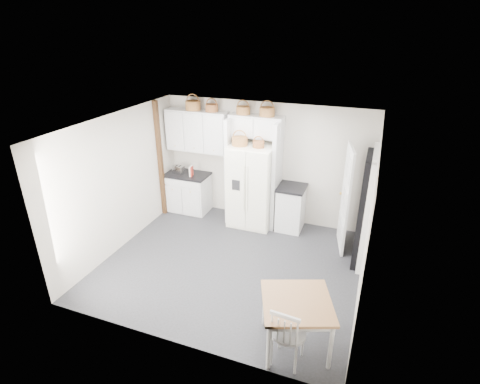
% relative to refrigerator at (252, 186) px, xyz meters
% --- Properties ---
extents(floor, '(4.50, 4.50, 0.00)m').
position_rel_refrigerator_xyz_m(floor, '(0.15, -1.60, -0.89)').
color(floor, '#252528').
rests_on(floor, ground).
extents(ceiling, '(4.50, 4.50, 0.00)m').
position_rel_refrigerator_xyz_m(ceiling, '(0.15, -1.60, 1.71)').
color(ceiling, white).
rests_on(ceiling, wall_back).
extents(wall_back, '(4.50, 0.00, 4.50)m').
position_rel_refrigerator_xyz_m(wall_back, '(0.15, 0.40, 0.41)').
color(wall_back, beige).
rests_on(wall_back, floor).
extents(wall_left, '(0.00, 4.00, 4.00)m').
position_rel_refrigerator_xyz_m(wall_left, '(-2.10, -1.60, 0.41)').
color(wall_left, beige).
rests_on(wall_left, floor).
extents(wall_right, '(0.00, 4.00, 4.00)m').
position_rel_refrigerator_xyz_m(wall_right, '(2.40, -1.60, 0.41)').
color(wall_right, beige).
rests_on(wall_right, floor).
extents(refrigerator, '(0.92, 0.74, 1.79)m').
position_rel_refrigerator_xyz_m(refrigerator, '(0.00, 0.00, 0.00)').
color(refrigerator, white).
rests_on(refrigerator, floor).
extents(base_cab_left, '(0.94, 0.60, 0.87)m').
position_rel_refrigerator_xyz_m(base_cab_left, '(-1.59, 0.10, -0.46)').
color(base_cab_left, silver).
rests_on(base_cab_left, floor).
extents(base_cab_right, '(0.53, 0.63, 0.93)m').
position_rel_refrigerator_xyz_m(base_cab_right, '(0.84, 0.10, -0.43)').
color(base_cab_right, silver).
rests_on(base_cab_right, floor).
extents(dining_table, '(1.16, 1.16, 0.75)m').
position_rel_refrigerator_xyz_m(dining_table, '(1.67, -3.05, -0.52)').
color(dining_table, brown).
rests_on(dining_table, floor).
extents(windsor_chair, '(0.49, 0.45, 0.93)m').
position_rel_refrigerator_xyz_m(windsor_chair, '(1.64, -3.35, -0.43)').
color(windsor_chair, silver).
rests_on(windsor_chair, floor).
extents(counter_left, '(0.98, 0.64, 0.04)m').
position_rel_refrigerator_xyz_m(counter_left, '(-1.59, 0.10, -0.00)').
color(counter_left, black).
rests_on(counter_left, base_cab_left).
extents(counter_right, '(0.57, 0.67, 0.04)m').
position_rel_refrigerator_xyz_m(counter_right, '(0.84, 0.10, 0.05)').
color(counter_right, black).
rests_on(counter_right, base_cab_right).
extents(toaster, '(0.29, 0.21, 0.18)m').
position_rel_refrigerator_xyz_m(toaster, '(-1.79, 0.04, 0.11)').
color(toaster, silver).
rests_on(toaster, counter_left).
extents(cookbook_red, '(0.06, 0.15, 0.22)m').
position_rel_refrigerator_xyz_m(cookbook_red, '(-1.43, 0.02, 0.13)').
color(cookbook_red, '#AB281C').
rests_on(cookbook_red, counter_left).
extents(cookbook_cream, '(0.04, 0.15, 0.23)m').
position_rel_refrigerator_xyz_m(cookbook_cream, '(-1.45, 0.02, 0.13)').
color(cookbook_cream, white).
rests_on(cookbook_cream, counter_left).
extents(basket_upper_b, '(0.33, 0.33, 0.19)m').
position_rel_refrigerator_xyz_m(basket_upper_b, '(-1.43, 0.23, 1.55)').
color(basket_upper_b, brown).
rests_on(basket_upper_b, upper_cabinet).
extents(basket_upper_c, '(0.27, 0.27, 0.16)m').
position_rel_refrigerator_xyz_m(basket_upper_c, '(-0.99, 0.23, 1.53)').
color(basket_upper_c, brown).
rests_on(basket_upper_c, upper_cabinet).
extents(basket_bridge_a, '(0.29, 0.29, 0.16)m').
position_rel_refrigerator_xyz_m(basket_bridge_a, '(-0.29, 0.23, 1.54)').
color(basket_bridge_a, brown).
rests_on(basket_bridge_a, bridge_cabinet).
extents(basket_bridge_b, '(0.31, 0.31, 0.18)m').
position_rel_refrigerator_xyz_m(basket_bridge_b, '(0.22, 0.23, 1.54)').
color(basket_bridge_b, brown).
rests_on(basket_bridge_b, bridge_cabinet).
extents(basket_fridge_a, '(0.32, 0.32, 0.17)m').
position_rel_refrigerator_xyz_m(basket_fridge_a, '(-0.24, -0.10, 0.98)').
color(basket_fridge_a, brown).
rests_on(basket_fridge_a, refrigerator).
extents(basket_fridge_b, '(0.23, 0.23, 0.13)m').
position_rel_refrigerator_xyz_m(basket_fridge_b, '(0.16, -0.10, 0.96)').
color(basket_fridge_b, brown).
rests_on(basket_fridge_b, refrigerator).
extents(upper_cabinet, '(1.40, 0.34, 0.90)m').
position_rel_refrigerator_xyz_m(upper_cabinet, '(-1.35, 0.23, 1.01)').
color(upper_cabinet, silver).
rests_on(upper_cabinet, wall_back).
extents(bridge_cabinet, '(1.12, 0.34, 0.45)m').
position_rel_refrigerator_xyz_m(bridge_cabinet, '(0.00, 0.23, 1.23)').
color(bridge_cabinet, silver).
rests_on(bridge_cabinet, wall_back).
extents(fridge_panel_left, '(0.08, 0.60, 2.30)m').
position_rel_refrigerator_xyz_m(fridge_panel_left, '(-0.51, 0.10, 0.26)').
color(fridge_panel_left, silver).
rests_on(fridge_panel_left, floor).
extents(fridge_panel_right, '(0.08, 0.60, 2.30)m').
position_rel_refrigerator_xyz_m(fridge_panel_right, '(0.51, 0.10, 0.26)').
color(fridge_panel_right, silver).
rests_on(fridge_panel_right, floor).
extents(trim_post, '(0.09, 0.09, 2.60)m').
position_rel_refrigerator_xyz_m(trim_post, '(-2.05, -0.25, 0.41)').
color(trim_post, black).
rests_on(trim_post, floor).
extents(doorway_void, '(0.18, 0.85, 2.05)m').
position_rel_refrigerator_xyz_m(doorway_void, '(2.31, -0.60, 0.13)').
color(doorway_void, black).
rests_on(doorway_void, floor).
extents(door_slab, '(0.21, 0.79, 2.05)m').
position_rel_refrigerator_xyz_m(door_slab, '(1.95, -0.27, 0.13)').
color(door_slab, white).
rests_on(door_slab, floor).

